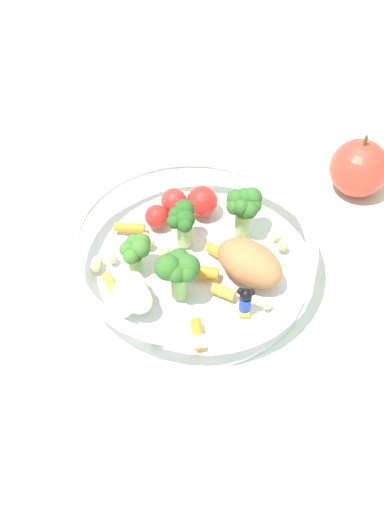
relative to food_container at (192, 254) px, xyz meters
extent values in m
plane|color=silver|center=(0.00, 0.01, -0.03)|extent=(2.40, 2.40, 0.00)
cylinder|color=white|center=(0.00, 0.00, -0.03)|extent=(0.23, 0.23, 0.01)
torus|color=white|center=(0.00, 0.00, 0.02)|extent=(0.24, 0.24, 0.01)
ellipsoid|color=#9E663D|center=(-0.01, -0.06, 0.00)|extent=(0.08, 0.08, 0.04)
cylinder|color=#7FAD5B|center=(-0.03, 0.01, -0.01)|extent=(0.02, 0.02, 0.03)
sphere|color=#2D6023|center=(-0.03, 0.01, 0.02)|extent=(0.02, 0.02, 0.02)
sphere|color=#2D6023|center=(-0.03, 0.02, 0.02)|extent=(0.02, 0.02, 0.02)
sphere|color=#2D6023|center=(-0.04, 0.02, 0.02)|extent=(0.03, 0.03, 0.03)
sphere|color=#2D6023|center=(-0.04, 0.02, 0.02)|extent=(0.02, 0.02, 0.02)
sphere|color=#2D6023|center=(-0.04, 0.01, 0.02)|extent=(0.02, 0.02, 0.02)
sphere|color=#2D6023|center=(-0.03, 0.00, 0.02)|extent=(0.03, 0.03, 0.03)
sphere|color=#2D6023|center=(-0.03, 0.00, 0.02)|extent=(0.02, 0.02, 0.02)
cylinder|color=#8EB766|center=(0.04, 0.01, -0.01)|extent=(0.02, 0.02, 0.02)
sphere|color=#23561E|center=(0.04, 0.01, 0.02)|extent=(0.02, 0.02, 0.02)
sphere|color=#23561E|center=(0.04, 0.01, 0.02)|extent=(0.01, 0.01, 0.01)
sphere|color=#23561E|center=(0.03, 0.02, 0.01)|extent=(0.02, 0.02, 0.02)
sphere|color=#23561E|center=(0.02, 0.01, 0.02)|extent=(0.01, 0.01, 0.01)
sphere|color=#23561E|center=(0.03, 0.00, 0.02)|extent=(0.02, 0.02, 0.02)
sphere|color=#23561E|center=(0.04, 0.00, 0.01)|extent=(0.02, 0.02, 0.02)
cylinder|color=#7FAD5B|center=(0.00, 0.06, -0.01)|extent=(0.01, 0.01, 0.02)
sphere|color=#386B28|center=(0.01, 0.06, 0.01)|extent=(0.02, 0.02, 0.02)
sphere|color=#386B28|center=(0.01, 0.06, 0.01)|extent=(0.02, 0.02, 0.02)
sphere|color=#386B28|center=(0.00, 0.06, 0.01)|extent=(0.02, 0.02, 0.02)
sphere|color=#386B28|center=(-0.01, 0.06, 0.01)|extent=(0.02, 0.02, 0.02)
sphere|color=#386B28|center=(0.00, 0.05, 0.01)|extent=(0.02, 0.02, 0.02)
sphere|color=#386B28|center=(0.00, 0.05, 0.01)|extent=(0.02, 0.02, 0.02)
sphere|color=#386B28|center=(0.01, 0.05, 0.01)|extent=(0.02, 0.02, 0.02)
cylinder|color=#8EB766|center=(0.05, -0.05, -0.01)|extent=(0.02, 0.02, 0.03)
sphere|color=#2D6023|center=(0.05, -0.06, 0.02)|extent=(0.02, 0.02, 0.02)
sphere|color=#2D6023|center=(0.05, -0.05, 0.02)|extent=(0.02, 0.02, 0.02)
sphere|color=#2D6023|center=(0.04, -0.04, 0.02)|extent=(0.02, 0.02, 0.02)
sphere|color=#2D6023|center=(0.04, -0.05, 0.02)|extent=(0.02, 0.02, 0.02)
sphere|color=#2D6023|center=(0.04, -0.06, 0.02)|extent=(0.02, 0.02, 0.02)
sphere|color=#2D6023|center=(0.05, -0.06, 0.02)|extent=(0.02, 0.02, 0.02)
sphere|color=#2D6023|center=(0.05, -0.06, 0.02)|extent=(0.02, 0.02, 0.02)
sphere|color=silver|center=(-0.03, 0.06, 0.00)|extent=(0.02, 0.02, 0.02)
sphere|color=silver|center=(-0.04, 0.06, 0.00)|extent=(0.03, 0.03, 0.03)
sphere|color=silver|center=(-0.06, 0.07, 0.00)|extent=(0.03, 0.03, 0.03)
sphere|color=silver|center=(-0.06, 0.05, 0.00)|extent=(0.03, 0.03, 0.03)
sphere|color=silver|center=(-0.04, 0.05, -0.01)|extent=(0.03, 0.03, 0.03)
cube|color=yellow|center=(-0.06, -0.05, -0.02)|extent=(0.02, 0.01, 0.00)
cylinder|color=#1933B2|center=(-0.06, -0.05, -0.01)|extent=(0.01, 0.01, 0.02)
sphere|color=black|center=(-0.06, -0.05, 0.00)|extent=(0.01, 0.01, 0.01)
sphere|color=black|center=(-0.06, -0.05, 0.01)|extent=(0.01, 0.01, 0.01)
sphere|color=black|center=(-0.05, -0.04, 0.01)|extent=(0.01, 0.01, 0.01)
cylinder|color=orange|center=(-0.08, 0.00, -0.02)|extent=(0.03, 0.01, 0.01)
cylinder|color=orange|center=(-0.01, -0.01, -0.02)|extent=(0.02, 0.03, 0.01)
cylinder|color=orange|center=(-0.04, -0.03, -0.02)|extent=(0.02, 0.03, 0.01)
cylinder|color=orange|center=(0.05, 0.06, -0.02)|extent=(0.01, 0.03, 0.01)
cylinder|color=orange|center=(0.01, -0.03, -0.02)|extent=(0.03, 0.03, 0.01)
cylinder|color=orange|center=(-0.02, 0.08, -0.02)|extent=(0.03, 0.02, 0.01)
sphere|color=red|center=(0.08, 0.02, -0.01)|extent=(0.03, 0.03, 0.03)
sphere|color=red|center=(0.08, -0.01, 0.00)|extent=(0.03, 0.03, 0.03)
sphere|color=red|center=(0.06, 0.03, -0.01)|extent=(0.03, 0.03, 0.03)
sphere|color=#D1B775|center=(-0.09, 0.04, -0.02)|extent=(0.01, 0.01, 0.01)
sphere|color=#D1B775|center=(-0.01, 0.00, -0.02)|extent=(0.01, 0.01, 0.01)
sphere|color=#D1B775|center=(0.01, 0.08, -0.02)|extent=(0.01, 0.01, 0.01)
sphere|color=#D1B775|center=(0.00, 0.01, -0.02)|extent=(0.01, 0.01, 0.01)
sphere|color=tan|center=(0.02, -0.05, -0.02)|extent=(0.01, 0.01, 0.01)
sphere|color=tan|center=(0.02, -0.09, -0.02)|extent=(0.01, 0.01, 0.01)
sphere|color=#D1B775|center=(0.04, -0.09, -0.02)|extent=(0.01, 0.01, 0.01)
sphere|color=tan|center=(0.02, 0.03, -0.02)|extent=(0.01, 0.01, 0.01)
sphere|color=#D1B775|center=(0.01, 0.09, -0.02)|extent=(0.01, 0.01, 0.01)
sphere|color=tan|center=(0.04, 0.05, -0.02)|extent=(0.01, 0.01, 0.01)
sphere|color=tan|center=(0.03, 0.04, -0.02)|extent=(0.01, 0.01, 0.01)
sphere|color=tan|center=(-0.05, -0.07, -0.02)|extent=(0.01, 0.01, 0.01)
sphere|color=tan|center=(0.00, 0.10, -0.02)|extent=(0.01, 0.01, 0.01)
sphere|color=#BC3828|center=(0.12, -0.19, 0.00)|extent=(0.07, 0.07, 0.07)
cylinder|color=brown|center=(0.12, -0.19, 0.04)|extent=(0.00, 0.00, 0.01)
camera|label=1|loc=(-0.46, 0.02, 0.52)|focal=49.71mm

